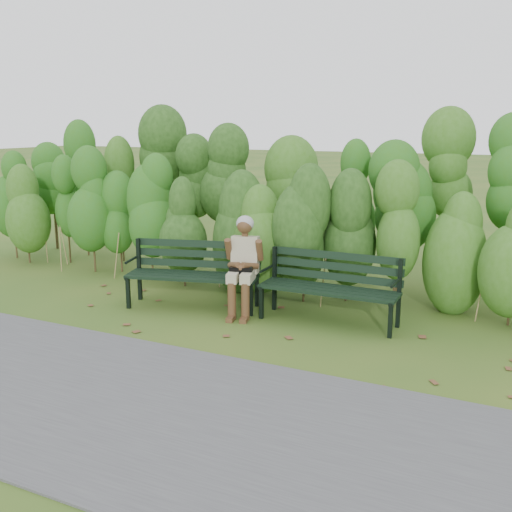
% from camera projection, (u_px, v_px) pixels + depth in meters
% --- Properties ---
extents(ground, '(80.00, 80.00, 0.00)m').
position_uv_depth(ground, '(243.00, 325.00, 6.95)').
color(ground, '#2E571B').
extents(footpath, '(60.00, 2.50, 0.01)m').
position_uv_depth(footpath, '(123.00, 403.00, 5.01)').
color(footpath, '#474749').
rests_on(footpath, ground).
extents(hedge_band, '(11.04, 1.67, 2.42)m').
position_uv_depth(hedge_band, '(303.00, 199.00, 8.30)').
color(hedge_band, '#47381E').
rests_on(hedge_band, ground).
extents(leaf_litter, '(4.73, 2.04, 0.01)m').
position_uv_depth(leaf_litter, '(298.00, 338.00, 6.53)').
color(leaf_litter, brown).
rests_on(leaf_litter, ground).
extents(bench_left, '(1.73, 0.95, 0.82)m').
position_uv_depth(bench_left, '(194.00, 268.00, 7.59)').
color(bench_left, black).
rests_on(bench_left, ground).
extents(bench_right, '(1.62, 0.54, 0.81)m').
position_uv_depth(bench_right, '(331.00, 282.00, 6.99)').
color(bench_right, black).
rests_on(bench_right, ground).
extents(seated_woman, '(0.50, 0.73, 1.19)m').
position_uv_depth(seated_woman, '(243.00, 259.00, 7.26)').
color(seated_woman, '#B5AB89').
rests_on(seated_woman, ground).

